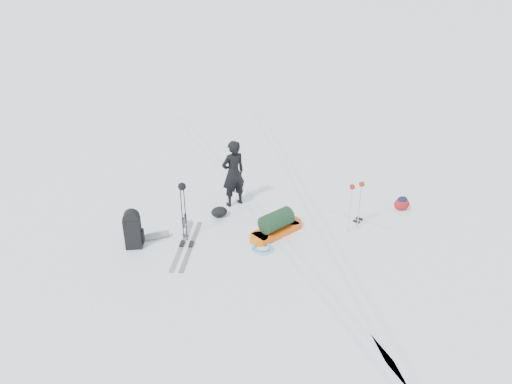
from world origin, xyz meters
TOP-DOWN VIEW (x-y plane):
  - ground at (0.00, 0.00)m, footprint 200.00×200.00m
  - snow_hill_backdrop at (62.69, 84.02)m, footprint 359.50×192.00m
  - ski_tracks at (0.61, 0.88)m, footprint 3.38×17.97m
  - skier at (-0.52, 1.66)m, footprint 0.70×0.55m
  - pulk_sled at (0.01, 0.01)m, footprint 1.51×0.97m
  - expedition_rucksack at (-3.04, 0.46)m, footprint 0.99×0.44m
  - ski_poles_black at (-1.99, 0.40)m, footprint 0.18×0.17m
  - ski_poles_silver at (1.73, -0.40)m, footprint 0.38×0.17m
  - touring_skis_grey at (-2.02, 0.14)m, footprint 1.06×1.96m
  - touring_skis_white at (2.04, -0.07)m, footprint 1.16×1.41m
  - rope_coil at (-0.49, -0.49)m, footprint 0.56×0.56m
  - small_daypack at (3.35, 0.13)m, footprint 0.42×0.33m
  - thermos_pair at (-1.90, 1.01)m, footprint 0.17×0.26m
  - stuff_sack at (-1.03, 1.17)m, footprint 0.43×0.35m

SIDE VIEW (x-z plane):
  - snow_hill_backdrop at x=62.69m, z-range -150.24..12.21m
  - ground at x=0.00m, z-range 0.00..0.00m
  - ski_tracks at x=0.61m, z-range 0.00..0.01m
  - touring_skis_white at x=2.04m, z-range -0.02..0.04m
  - touring_skis_grey at x=-2.02m, z-range -0.02..0.05m
  - rope_coil at x=-0.49m, z-range 0.00..0.06m
  - thermos_pair at x=-1.90m, z-range -0.01..0.25m
  - stuff_sack at x=-1.03m, z-range 0.00..0.25m
  - small_daypack at x=3.35m, z-range -0.01..0.34m
  - pulk_sled at x=0.01m, z-range -0.07..0.50m
  - expedition_rucksack at x=-3.04m, z-range -0.03..0.86m
  - skier at x=-0.52m, z-range 0.00..1.71m
  - ski_poles_silver at x=1.73m, z-range 0.41..1.62m
  - ski_poles_black at x=-1.99m, z-range 0.45..1.85m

